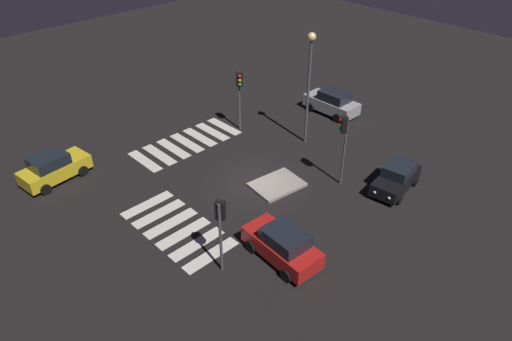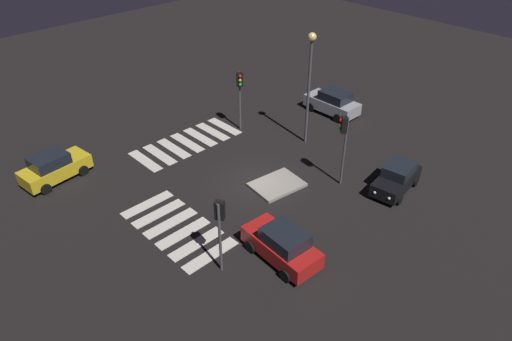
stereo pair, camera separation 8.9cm
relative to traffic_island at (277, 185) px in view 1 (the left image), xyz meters
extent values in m
plane|color=black|center=(0.79, -1.02, -0.09)|extent=(80.00, 80.00, 0.00)
cube|color=gray|center=(0.00, 0.00, 0.00)|extent=(3.27, 2.63, 0.18)
cube|color=gold|center=(9.27, -9.98, 0.62)|extent=(4.29, 2.25, 0.84)
cube|color=black|center=(9.52, -9.95, 1.38)|extent=(2.28, 1.84, 0.68)
cylinder|color=black|center=(8.11, -10.99, 0.24)|extent=(0.68, 0.32, 0.66)
cylinder|color=black|center=(7.90, -9.27, 0.24)|extent=(0.68, 0.32, 0.66)
cylinder|color=black|center=(10.64, -10.68, 0.24)|extent=(0.68, 0.32, 0.66)
cylinder|color=black|center=(10.43, -8.96, 0.24)|extent=(0.68, 0.32, 0.66)
sphere|color=#F2EABF|center=(7.33, -10.70, 0.62)|extent=(0.22, 0.22, 0.22)
sphere|color=#F2EABF|center=(7.22, -9.74, 0.62)|extent=(0.22, 0.22, 0.22)
cube|color=black|center=(-4.82, 5.16, 0.56)|extent=(3.94, 2.10, 0.77)
cube|color=black|center=(-5.05, 5.12, 1.25)|extent=(2.10, 1.71, 0.62)
cylinder|color=black|center=(-3.77, 6.09, 0.21)|extent=(0.63, 0.30, 0.60)
cylinder|color=black|center=(-3.56, 4.53, 0.21)|extent=(0.63, 0.30, 0.60)
cylinder|color=black|center=(-6.08, 5.78, 0.21)|extent=(0.63, 0.30, 0.60)
cylinder|color=black|center=(-5.87, 4.22, 0.21)|extent=(0.63, 0.30, 0.60)
sphere|color=#F2EABF|center=(-3.06, 5.84, 0.56)|extent=(0.20, 0.20, 0.20)
sphere|color=#F2EABF|center=(-2.94, 4.96, 0.56)|extent=(0.20, 0.20, 0.20)
cube|color=red|center=(4.29, 4.40, 0.63)|extent=(2.06, 4.26, 0.85)
cube|color=black|center=(4.31, 4.66, 1.40)|extent=(1.76, 2.23, 0.69)
cylinder|color=black|center=(5.07, 3.06, 0.24)|extent=(0.29, 0.68, 0.67)
cylinder|color=black|center=(3.33, 3.18, 0.24)|extent=(0.29, 0.68, 0.67)
cylinder|color=black|center=(5.25, 5.63, 0.24)|extent=(0.29, 0.68, 0.67)
cylinder|color=black|center=(3.51, 5.75, 0.24)|extent=(0.29, 0.68, 0.67)
sphere|color=#F2EABF|center=(4.64, 2.34, 0.63)|extent=(0.22, 0.22, 0.22)
sphere|color=#F2EABF|center=(3.66, 2.41, 0.63)|extent=(0.22, 0.22, 0.22)
cube|color=#9EA0A5|center=(-10.16, -3.91, 0.65)|extent=(1.84, 4.27, 0.87)
cube|color=black|center=(-10.16, -3.65, 1.44)|extent=(1.67, 2.19, 0.71)
cylinder|color=black|center=(-9.25, -5.23, 0.25)|extent=(0.25, 0.69, 0.69)
cylinder|color=black|center=(-11.05, -5.23, 0.25)|extent=(0.25, 0.69, 0.69)
cylinder|color=black|center=(-9.26, -2.58, 0.25)|extent=(0.25, 0.69, 0.69)
cylinder|color=black|center=(-11.06, -2.59, 0.25)|extent=(0.25, 0.69, 0.69)
sphere|color=#F2EABF|center=(-9.65, -6.00, 0.65)|extent=(0.23, 0.23, 0.23)
sphere|color=#F2EABF|center=(-10.65, -6.00, 0.65)|extent=(0.23, 0.23, 0.23)
cylinder|color=#47474C|center=(-3.28, -6.91, 2.13)|extent=(0.14, 0.14, 4.45)
cube|color=black|center=(-3.17, -6.76, 3.88)|extent=(0.54, 0.51, 0.96)
sphere|color=red|center=(-3.06, -6.60, 4.18)|extent=(0.22, 0.22, 0.22)
sphere|color=orange|center=(-3.06, -6.60, 3.88)|extent=(0.22, 0.22, 0.22)
sphere|color=green|center=(-3.06, -6.60, 3.58)|extent=(0.22, 0.22, 0.22)
cylinder|color=#47474C|center=(-2.99, 2.52, 2.18)|extent=(0.14, 0.14, 4.53)
cube|color=black|center=(-2.85, 2.39, 3.96)|extent=(0.53, 0.54, 0.96)
sphere|color=red|center=(-2.71, 2.26, 4.26)|extent=(0.22, 0.22, 0.22)
sphere|color=orange|center=(-2.71, 2.26, 3.96)|extent=(0.22, 0.22, 0.22)
sphere|color=green|center=(-2.71, 2.26, 3.66)|extent=(0.22, 0.22, 0.22)
cylinder|color=#47474C|center=(6.95, 2.99, 1.91)|extent=(0.14, 0.14, 4.01)
cube|color=black|center=(6.80, 2.89, 3.44)|extent=(0.51, 0.54, 0.96)
sphere|color=red|center=(6.63, 2.79, 3.74)|extent=(0.22, 0.22, 0.22)
sphere|color=orange|center=(6.63, 2.79, 3.44)|extent=(0.22, 0.22, 0.22)
sphere|color=green|center=(6.63, 2.79, 3.14)|extent=(0.22, 0.22, 0.22)
cylinder|color=#47474C|center=(-5.32, -2.37, 3.54)|extent=(0.18, 0.18, 7.26)
sphere|color=#F9D172|center=(-5.32, -2.37, 7.35)|extent=(0.56, 0.56, 0.56)
cube|color=silver|center=(-2.66, -8.00, -0.08)|extent=(0.70, 3.20, 0.02)
cube|color=silver|center=(-1.51, -8.00, -0.08)|extent=(0.70, 3.20, 0.02)
cube|color=silver|center=(-0.36, -8.00, -0.08)|extent=(0.70, 3.20, 0.02)
cube|color=silver|center=(0.79, -8.00, -0.08)|extent=(0.70, 3.20, 0.02)
cube|color=silver|center=(1.94, -8.00, -0.08)|extent=(0.70, 3.20, 0.02)
cube|color=silver|center=(3.09, -8.00, -0.08)|extent=(0.70, 3.20, 0.02)
cube|color=silver|center=(4.24, -8.00, -0.08)|extent=(0.70, 3.20, 0.02)
cube|color=silver|center=(6.71, -3.89, -0.08)|extent=(3.20, 0.70, 0.02)
cube|color=silver|center=(6.71, -2.74, -0.08)|extent=(3.20, 0.70, 0.02)
cube|color=silver|center=(6.71, -1.59, -0.08)|extent=(3.20, 0.70, 0.02)
cube|color=silver|center=(6.71, -0.44, -0.08)|extent=(3.20, 0.70, 0.02)
cube|color=silver|center=(6.71, 0.71, -0.08)|extent=(3.20, 0.70, 0.02)
cube|color=silver|center=(6.71, 1.86, -0.08)|extent=(3.20, 0.70, 0.02)
camera|label=1|loc=(17.02, 15.75, 16.44)|focal=32.79mm
camera|label=2|loc=(16.96, 15.81, 16.44)|focal=32.79mm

